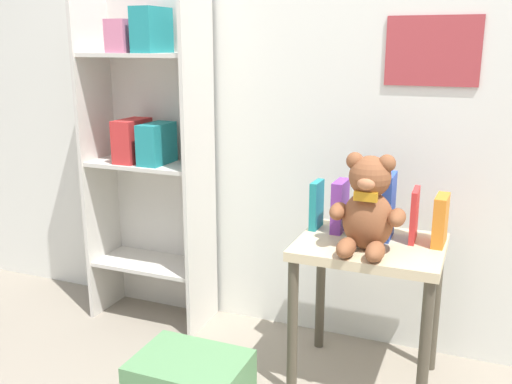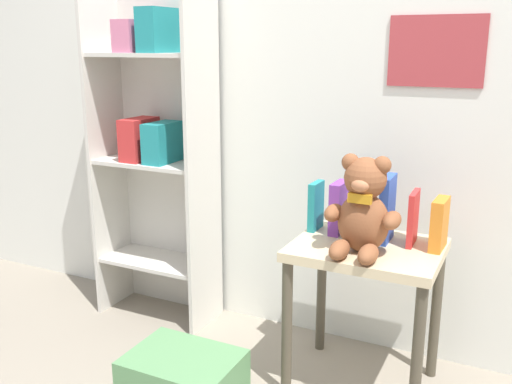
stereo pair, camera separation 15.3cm
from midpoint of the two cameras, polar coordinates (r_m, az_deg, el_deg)
The scene contains 11 objects.
wall_back at distance 2.46m, azimuth 5.62°, elevation 13.36°, with size 4.80×0.07×2.50m.
bookshelf_side at distance 2.70m, azimuth -12.09°, elevation 4.71°, with size 0.56×0.28×1.53m.
display_table at distance 2.20m, azimuth 9.28°, elevation -7.54°, with size 0.54×0.44×0.58m.
teddy_bear at distance 2.04m, azimuth 9.03°, elevation -1.53°, with size 0.27×0.25×0.35m.
book_standing_teal at distance 2.28m, azimuth 4.17°, elevation -1.30°, with size 0.03×0.11×0.19m, color teal.
book_standing_purple at distance 2.25m, azimuth 6.48°, elevation -1.43°, with size 0.04×0.13×0.20m, color purple.
book_standing_green at distance 2.21m, azimuth 8.70°, elevation -1.75°, with size 0.03×0.11×0.21m, color #33934C.
book_standing_blue at distance 2.19m, azimuth 11.19°, elevation -1.45°, with size 0.03×0.14×0.25m, color #2D51B7.
book_standing_red at distance 2.19m, azimuth 13.65°, elevation -2.27°, with size 0.02×0.13×0.20m, color red.
book_standing_orange at distance 2.17m, azimuth 16.08°, elevation -2.76°, with size 0.04×0.13×0.19m, color orange.
storage_bin at distance 2.21m, azimuth -8.65°, elevation -18.48°, with size 0.40×0.30×0.20m.
Camera 1 is at (0.64, -0.89, 1.30)m, focal length 40.00 mm.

